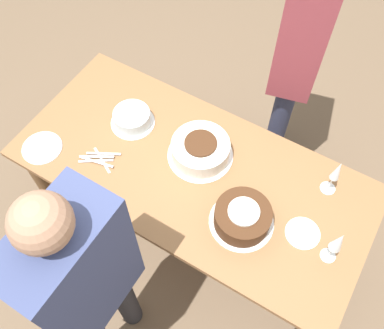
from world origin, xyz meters
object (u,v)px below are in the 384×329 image
person_cutting (85,283)px  person_watching (301,44)px  cake_back_decorated (132,118)px  cake_center_white (200,150)px  cake_front_chocolate (242,217)px  wine_glass_far (336,173)px  wine_glass_near (338,243)px

person_cutting → person_watching: (0.20, 1.51, 0.05)m
cake_back_decorated → person_watching: 0.93m
cake_center_white → cake_front_chocolate: (0.34, -0.21, 0.00)m
cake_front_chocolate → wine_glass_far: 0.46m
wine_glass_near → person_cutting: (-0.75, -0.65, 0.04)m
wine_glass_near → cake_front_chocolate: bearing=-172.6°
cake_front_chocolate → cake_back_decorated: cake_front_chocolate is taller
cake_center_white → cake_back_decorated: 0.40m
wine_glass_far → cake_back_decorated: bearing=-171.4°
wine_glass_far → person_watching: bearing=128.1°
cake_center_white → person_watching: (0.17, 0.70, 0.20)m
cake_back_decorated → person_watching: size_ratio=0.14×
cake_back_decorated → wine_glass_far: size_ratio=1.01×
cake_center_white → person_watching: person_watching is taller
cake_center_white → person_cutting: person_cutting is taller
wine_glass_near → person_watching: (-0.55, 0.86, 0.09)m
cake_front_chocolate → person_cutting: bearing=-120.9°
wine_glass_far → person_cutting: person_cutting is taller
wine_glass_far → person_watching: size_ratio=0.14×
cake_front_chocolate → cake_center_white: bearing=147.8°
person_cutting → cake_front_chocolate: bearing=-30.4°
cake_front_chocolate → wine_glass_far: wine_glass_far is taller
person_cutting → wine_glass_far: bearing=-32.7°
cake_front_chocolate → person_cutting: person_cutting is taller
cake_center_white → person_cutting: (-0.02, -0.81, 0.14)m
cake_front_chocolate → wine_glass_near: size_ratio=1.26×
person_watching → cake_back_decorated: bearing=-52.7°
wine_glass_near → person_cutting: person_cutting is taller
cake_center_white → wine_glass_far: (0.61, 0.15, 0.10)m
person_cutting → wine_glass_near: bearing=-48.6°
cake_front_chocolate → cake_back_decorated: size_ratio=1.29×
wine_glass_near → cake_back_decorated: bearing=172.1°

